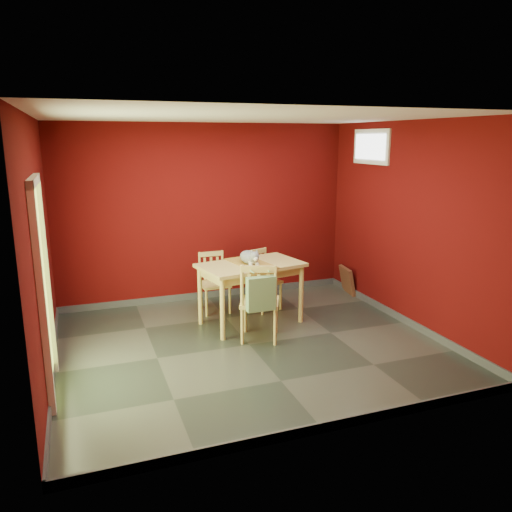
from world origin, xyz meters
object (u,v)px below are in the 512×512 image
object	(u,v)px
chair_far_left	(214,281)
tote_bag	(261,294)
cat	(249,255)
chair_far_right	(262,279)
chair_near	(259,301)
picture_frame	(347,280)
dining_table	(251,271)

from	to	relation	value
chair_far_left	tote_bag	size ratio (longest dim) A/B	1.79
cat	chair_far_right	bearing A→B (deg)	57.16
chair_near	cat	size ratio (longest dim) A/B	2.13
chair_near	picture_frame	world-z (taller)	chair_near
chair_near	tote_bag	distance (m)	0.28
chair_far_right	chair_near	bearing A→B (deg)	-112.11
dining_table	cat	xyz separation A→B (m)	(-0.02, 0.02, 0.22)
dining_table	cat	size ratio (longest dim) A/B	3.12
dining_table	chair_far_right	distance (m)	0.68
chair_far_left	chair_far_right	distance (m)	0.71
tote_bag	chair_near	bearing A→B (deg)	74.19
chair_far_right	tote_bag	bearing A→B (deg)	-111.10
chair_far_right	picture_frame	size ratio (longest dim) A/B	1.96
dining_table	picture_frame	xyz separation A→B (m)	(1.92, 0.74, -0.52)
chair_far_right	tote_bag	xyz separation A→B (m)	(-0.51, -1.32, 0.23)
cat	chair_near	bearing A→B (deg)	-93.66
chair_far_left	tote_bag	xyz separation A→B (m)	(0.18, -1.48, 0.24)
chair_far_left	dining_table	bearing A→B (deg)	-63.09
dining_table	picture_frame	size ratio (longest dim) A/B	3.27
picture_frame	chair_far_right	bearing A→B (deg)	-171.82
picture_frame	chair_far_left	bearing A→B (deg)	-178.18
chair_far_left	picture_frame	xyz separation A→B (m)	(2.26, 0.07, -0.22)
dining_table	chair_near	size ratio (longest dim) A/B	1.47
chair_far_right	picture_frame	distance (m)	1.60
tote_bag	dining_table	bearing A→B (deg)	78.93
tote_bag	chair_far_left	bearing A→B (deg)	96.89
chair_far_right	chair_near	distance (m)	1.19
picture_frame	cat	bearing A→B (deg)	-159.66
tote_bag	picture_frame	xyz separation A→B (m)	(2.08, 1.55, -0.46)
dining_table	cat	world-z (taller)	cat
chair_far_right	cat	size ratio (longest dim) A/B	1.87
chair_far_right	cat	xyz separation A→B (m)	(-0.37, -0.49, 0.51)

